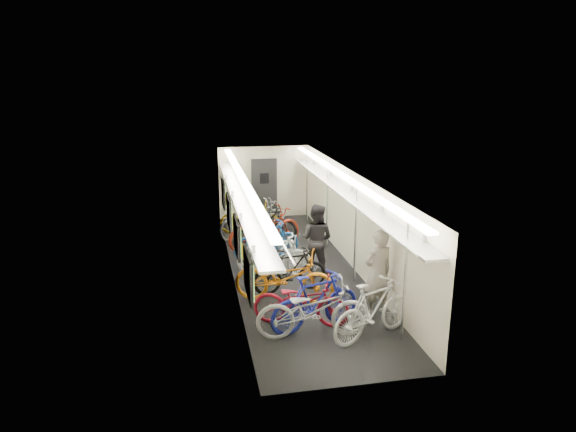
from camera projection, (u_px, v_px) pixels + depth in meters
name	position (u px, v px, depth m)	size (l,w,h in m)	color
train_car_shell	(274.00, 199.00, 12.90)	(10.00, 10.00, 10.00)	black
bicycle_0	(313.00, 310.00, 9.32)	(0.73, 2.09, 1.10)	#9F9FA3
bicycle_1	(315.00, 302.00, 9.62)	(0.53, 1.87, 1.13)	navy
bicycle_2	(301.00, 302.00, 9.81)	(0.65, 1.85, 0.97)	maroon
bicycle_3	(290.00, 271.00, 11.28)	(0.48, 1.71, 1.03)	black
bicycle_4	(284.00, 277.00, 10.80)	(0.75, 2.14, 1.12)	#CB7113
bicycle_5	(275.00, 254.00, 12.23)	(0.52, 1.82, 1.10)	silver
bicycle_6	(274.00, 257.00, 12.25)	(0.63, 1.82, 0.96)	#A5A4A9
bicycle_7	(267.00, 240.00, 13.31)	(0.50, 1.78, 1.07)	#184B91
bicycle_8	(264.00, 229.00, 14.14)	(0.77, 2.19, 1.15)	maroon
bicycle_9	(264.00, 224.00, 14.58)	(0.54, 1.92, 1.15)	black
bicycle_10	(250.00, 218.00, 15.55)	(0.64, 1.82, 0.96)	gold
bicycle_11	(373.00, 310.00, 9.29)	(0.53, 1.87, 1.13)	silver
bicycle_12	(252.00, 220.00, 15.07)	(0.73, 2.09, 1.10)	slate
bicycle_14	(259.00, 215.00, 16.02)	(0.60, 1.72, 0.90)	slate
passenger_near	(378.00, 273.00, 10.15)	(0.65, 0.43, 1.78)	gray
passenger_mid	(316.00, 239.00, 12.29)	(0.84, 0.66, 1.73)	black
backpack	(384.00, 243.00, 10.73)	(0.26, 0.14, 0.38)	#A4101A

